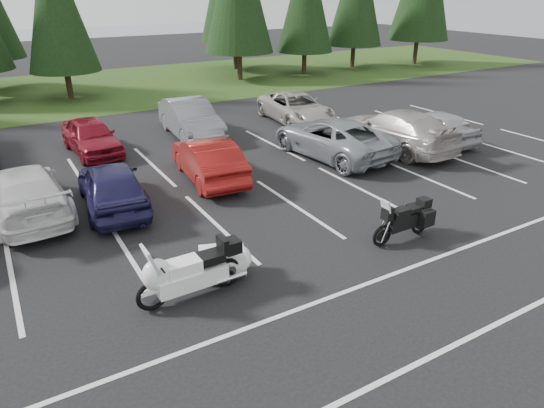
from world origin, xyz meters
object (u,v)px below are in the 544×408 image
at_px(car_near_8, 434,126).
at_px(car_far_2, 91,136).
at_px(cargo_trailer, 222,263).
at_px(adventure_motorcycle, 403,217).
at_px(car_near_4, 112,185).
at_px(car_near_6, 332,138).
at_px(car_near_5, 208,159).
at_px(touring_motorcycle, 190,267).
at_px(car_near_3, 24,192).
at_px(car_near_7, 395,130).
at_px(car_far_4, 296,108).
at_px(car_far_3, 191,119).

distance_m(car_near_8, car_far_2, 14.70).
relative_size(cargo_trailer, adventure_motorcycle, 0.69).
distance_m(car_near_4, car_near_6, 8.98).
height_order(car_near_5, touring_motorcycle, touring_motorcycle).
height_order(car_near_3, car_near_5, car_near_3).
bearing_deg(car_near_4, adventure_motorcycle, 140.66).
relative_size(touring_motorcycle, cargo_trailer, 1.78).
bearing_deg(car_near_7, adventure_motorcycle, 44.94).
distance_m(car_near_3, car_near_5, 5.94).
relative_size(car_near_5, car_near_8, 1.07).
bearing_deg(car_far_4, car_far_2, -174.92).
relative_size(car_near_3, cargo_trailer, 3.36).
relative_size(car_near_4, car_near_8, 1.05).
height_order(car_near_4, adventure_motorcycle, car_near_4).
bearing_deg(car_far_3, touring_motorcycle, -108.01).
xyz_separation_m(car_near_8, car_far_2, (-13.40, 6.05, -0.00)).
xyz_separation_m(car_near_6, touring_motorcycle, (-8.66, -6.36, -0.01)).
relative_size(car_near_3, car_far_3, 1.04).
relative_size(car_near_7, car_far_3, 1.14).
height_order(car_near_6, cargo_trailer, car_near_6).
distance_m(car_near_8, cargo_trailer, 13.79).
height_order(car_near_7, car_far_4, car_near_7).
bearing_deg(touring_motorcycle, car_near_6, 35.16).
bearing_deg(touring_motorcycle, car_near_7, 25.51).
height_order(car_far_4, cargo_trailer, car_far_4).
bearing_deg(car_near_4, car_far_2, -90.87).
height_order(car_near_3, car_far_3, car_far_3).
bearing_deg(car_near_3, car_near_7, 173.68).
height_order(cargo_trailer, adventure_motorcycle, adventure_motorcycle).
bearing_deg(car_near_5, car_near_8, -178.76).
xyz_separation_m(car_near_6, car_far_4, (1.70, 5.29, -0.06)).
relative_size(car_near_8, car_far_2, 1.00).
distance_m(car_near_6, car_far_3, 6.78).
bearing_deg(car_near_5, car_near_3, 5.51).
bearing_deg(cargo_trailer, car_near_7, 46.74).
bearing_deg(car_far_3, car_far_4, 1.07).
bearing_deg(touring_motorcycle, car_far_2, 87.30).
bearing_deg(touring_motorcycle, car_near_8, 21.26).
xyz_separation_m(car_near_3, car_near_5, (5.94, -0.04, -0.01)).
distance_m(car_near_3, car_far_2, 5.96).
bearing_deg(adventure_motorcycle, car_far_3, 94.71).
distance_m(car_near_4, adventure_motorcycle, 8.73).
distance_m(car_near_3, car_near_8, 16.42).
bearing_deg(car_near_3, car_near_8, 173.65).
bearing_deg(car_near_6, car_far_3, -60.33).
height_order(car_near_8, adventure_motorcycle, car_near_8).
height_order(car_near_8, car_far_2, car_near_8).
xyz_separation_m(car_near_4, adventure_motorcycle, (6.25, -6.10, -0.07)).
relative_size(car_near_5, car_near_6, 0.81).
relative_size(car_near_5, adventure_motorcycle, 2.01).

